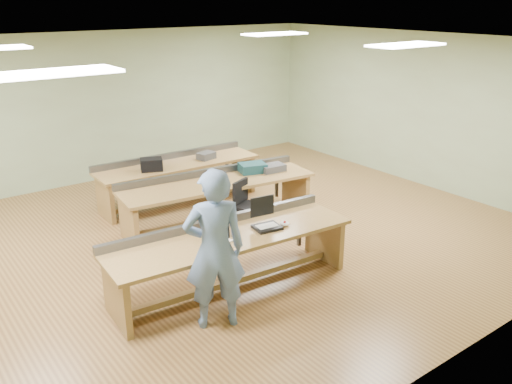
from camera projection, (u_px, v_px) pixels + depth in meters
floor at (208, 242)px, 8.47m from camera, size 10.00×10.00×0.00m
ceiling at (201, 45)px, 7.45m from camera, size 10.00×10.00×0.00m
wall_back at (101, 108)px, 10.97m from camera, size 10.00×0.04×3.00m
wall_front at (435, 243)px, 4.95m from camera, size 10.00×0.04×3.00m
wall_right at (419, 110)px, 10.77m from camera, size 0.04×8.00×3.00m
fluor_panels at (201, 47)px, 7.46m from camera, size 6.20×3.50×0.03m
workbench_front at (230, 248)px, 6.99m from camera, size 3.34×1.11×0.86m
workbench_mid at (217, 191)px, 9.01m from camera, size 3.37×1.26×0.86m
workbench_back at (178, 173)px, 9.99m from camera, size 3.06×0.91×0.86m
person at (215, 250)px, 6.05m from camera, size 0.82×0.69×1.91m
laptop_base at (267, 227)px, 7.11m from camera, size 0.38×0.33×0.04m
laptop_screen at (262, 206)px, 7.14m from camera, size 0.34×0.07×0.27m
keyboard at (219, 245)px, 6.62m from camera, size 0.42×0.24×0.02m
trackball_mouse at (285, 223)px, 7.20m from camera, size 0.16×0.17×0.06m
camera_bag at (219, 230)px, 6.86m from camera, size 0.28×0.24×0.17m
task_chair at (248, 214)px, 8.74m from camera, size 0.61×0.61×0.86m
parts_bin_teal at (252, 168)px, 9.38m from camera, size 0.52×0.45×0.16m
parts_bin_grey at (272, 168)px, 9.43m from camera, size 0.45×0.31×0.12m
mug at (223, 175)px, 9.08m from camera, size 0.16×0.16×0.10m
drinks_can at (226, 179)px, 8.85m from camera, size 0.09×0.09×0.13m
storage_box_back at (151, 164)px, 9.46m from camera, size 0.45×0.39×0.21m
tray_back at (206, 156)px, 10.14m from camera, size 0.36×0.30×0.13m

